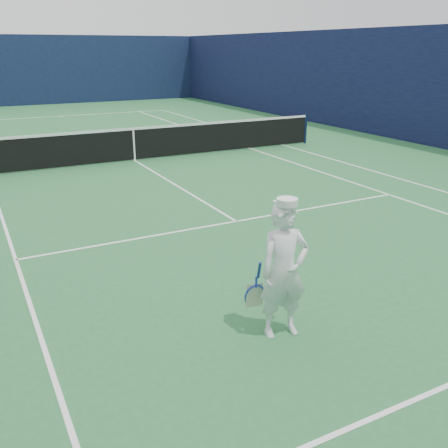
{
  "coord_description": "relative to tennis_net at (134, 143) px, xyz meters",
  "views": [
    {
      "loc": [
        -4.57,
        -14.59,
        3.27
      ],
      "look_at": [
        -1.51,
        -8.75,
        0.93
      ],
      "focal_mm": 40.0,
      "sensor_mm": 36.0,
      "label": 1
    }
  ],
  "objects": [
    {
      "name": "tennis_net",
      "position": [
        0.0,
        0.0,
        0.0
      ],
      "size": [
        12.88,
        0.09,
        1.07
      ],
      "color": "#141E4C",
      "rests_on": "ground"
    },
    {
      "name": "tennis_player",
      "position": [
        -1.51,
        -10.24,
        0.27
      ],
      "size": [
        0.75,
        0.54,
        1.7
      ],
      "rotation": [
        0.0,
        0.0,
        -0.14
      ],
      "color": "white",
      "rests_on": "ground"
    },
    {
      "name": "windscreen_fence",
      "position": [
        0.0,
        0.0,
        1.45
      ],
      "size": [
        20.12,
        36.12,
        4.0
      ],
      "color": "#0E1835",
      "rests_on": "ground"
    },
    {
      "name": "ground",
      "position": [
        0.0,
        0.0,
        -0.55
      ],
      "size": [
        80.0,
        80.0,
        0.0
      ],
      "primitive_type": "plane",
      "color": "#286937",
      "rests_on": "ground"
    },
    {
      "name": "court_markings",
      "position": [
        0.0,
        0.0,
        -0.55
      ],
      "size": [
        11.03,
        23.83,
        0.01
      ],
      "color": "white",
      "rests_on": "ground"
    }
  ]
}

